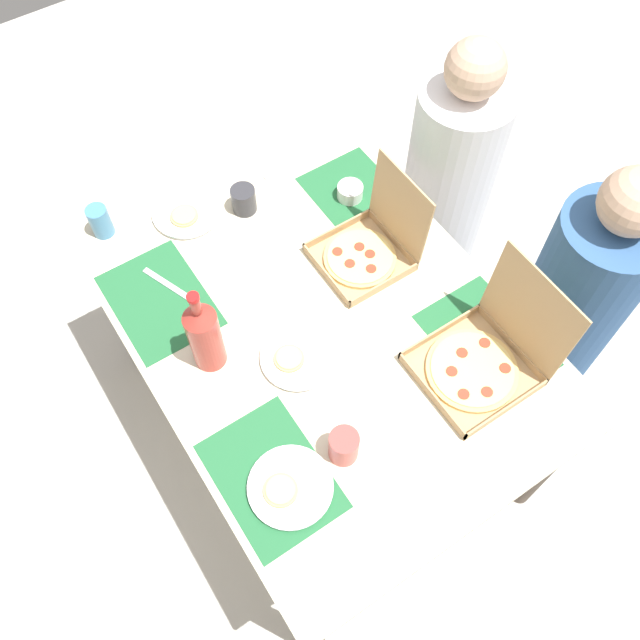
{
  "coord_description": "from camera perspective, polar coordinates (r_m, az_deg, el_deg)",
  "views": [
    {
      "loc": [
        0.82,
        -0.54,
        2.45
      ],
      "look_at": [
        0.0,
        0.0,
        0.77
      ],
      "focal_mm": 37.85,
      "sensor_mm": 36.0,
      "label": 1
    }
  ],
  "objects": [
    {
      "name": "ground_plane",
      "position": [
        2.64,
        0.0,
        -8.45
      ],
      "size": [
        6.0,
        6.0,
        0.0
      ],
      "primitive_type": "plane",
      "color": "beige"
    },
    {
      "name": "pizza_box_corner_left",
      "position": [
        2.04,
        4.12,
        6.16
      ],
      "size": [
        0.25,
        0.27,
        0.29
      ],
      "color": "tan",
      "rests_on": "dining_table"
    },
    {
      "name": "knife_by_near_left",
      "position": [
        2.06,
        -12.51,
        2.79
      ],
      "size": [
        0.2,
        0.09,
        0.0
      ],
      "primitive_type": "cube",
      "rotation": [
        0.0,
        0.0,
        0.37
      ],
      "color": "#B7B7BC",
      "rests_on": "dining_table"
    },
    {
      "name": "diner_right_seat",
      "position": [
        2.37,
        20.1,
        0.53
      ],
      "size": [
        0.32,
        0.32,
        1.2
      ],
      "color": "#33598C",
      "rests_on": "ground_plane"
    },
    {
      "name": "plate_far_left",
      "position": [
        1.88,
        -1.96,
        -3.2
      ],
      "size": [
        0.21,
        0.21,
        0.03
      ],
      "color": "white",
      "rests_on": "dining_table"
    },
    {
      "name": "soda_bottle",
      "position": [
        1.8,
        -9.75,
        -1.25
      ],
      "size": [
        0.09,
        0.09,
        0.32
      ],
      "color": "#B2382D",
      "rests_on": "dining_table"
    },
    {
      "name": "cup_spare",
      "position": [
        1.73,
        2.02,
        -10.6
      ],
      "size": [
        0.08,
        0.08,
        0.1
      ],
      "primitive_type": "cylinder",
      "color": "#BF4742",
      "rests_on": "dining_table"
    },
    {
      "name": "dining_table",
      "position": [
        2.05,
        0.0,
        -1.58
      ],
      "size": [
        1.41,
        1.02,
        0.77
      ],
      "color": "#3F3328",
      "rests_on": "ground_plane"
    },
    {
      "name": "placemat_far_left",
      "position": [
        2.22,
        3.26,
        10.33
      ],
      "size": [
        0.36,
        0.26,
        0.0
      ],
      "primitive_type": "cube",
      "color": "#236638",
      "rests_on": "dining_table"
    },
    {
      "name": "placemat_near_right",
      "position": [
        1.76,
        -4.14,
        -13.02
      ],
      "size": [
        0.36,
        0.26,
        0.0
      ],
      "primitive_type": "cube",
      "color": "#236638",
      "rests_on": "dining_table"
    },
    {
      "name": "plate_far_right",
      "position": [
        2.21,
        -11.22,
        8.92
      ],
      "size": [
        0.22,
        0.22,
        0.03
      ],
      "color": "white",
      "rests_on": "dining_table"
    },
    {
      "name": "condiment_bowl",
      "position": [
        2.2,
        2.56,
        10.78
      ],
      "size": [
        0.08,
        0.08,
        0.05
      ],
      "primitive_type": "cylinder",
      "color": "white",
      "rests_on": "dining_table"
    },
    {
      "name": "placemat_near_left",
      "position": [
        2.04,
        -13.42,
        1.63
      ],
      "size": [
        0.36,
        0.26,
        0.0
      ],
      "primitive_type": "cube",
      "color": "#236638",
      "rests_on": "dining_table"
    },
    {
      "name": "plate_middle",
      "position": [
        1.74,
        -2.61,
        -13.96
      ],
      "size": [
        0.22,
        0.22,
        0.03
      ],
      "color": "white",
      "rests_on": "dining_table"
    },
    {
      "name": "placemat_far_right",
      "position": [
        1.97,
        13.87,
        -1.66
      ],
      "size": [
        0.36,
        0.26,
        0.0
      ],
      "primitive_type": "cube",
      "color": "#236638",
      "rests_on": "dining_table"
    },
    {
      "name": "cup_clear_left",
      "position": [
        2.17,
        -6.47,
        10.07
      ],
      "size": [
        0.08,
        0.08,
        0.09
      ],
      "primitive_type": "cylinder",
      "color": "#333338",
      "rests_on": "dining_table"
    },
    {
      "name": "cup_red",
      "position": [
        2.19,
        -18.09,
        7.95
      ],
      "size": [
        0.07,
        0.07,
        0.11
      ],
      "primitive_type": "cylinder",
      "color": "teal",
      "rests_on": "dining_table"
    },
    {
      "name": "fork_by_far_right",
      "position": [
        2.3,
        -2.56,
        12.75
      ],
      "size": [
        0.03,
        0.19,
        0.0
      ],
      "primitive_type": "cube",
      "rotation": [
        0.0,
        0.0,
        1.51
      ],
      "color": "#B7B7BC",
      "rests_on": "dining_table"
    },
    {
      "name": "knife_by_near_right",
      "position": [
        2.07,
        -5.88,
        4.98
      ],
      "size": [
        0.18,
        0.14,
        0.0
      ],
      "primitive_type": "cube",
      "rotation": [
        0.0,
        0.0,
        5.64
      ],
      "color": "#B7B7BC",
      "rests_on": "dining_table"
    },
    {
      "name": "pizza_box_corner_right",
      "position": [
        1.89,
        13.73,
        -3.11
      ],
      "size": [
        0.29,
        0.31,
        0.33
      ],
      "color": "tan",
      "rests_on": "dining_table"
    },
    {
      "name": "diner_left_seat",
      "position": [
        2.59,
        10.57,
        10.55
      ],
      "size": [
        0.32,
        0.32,
        1.18
      ],
      "color": "white",
      "rests_on": "ground_plane"
    }
  ]
}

